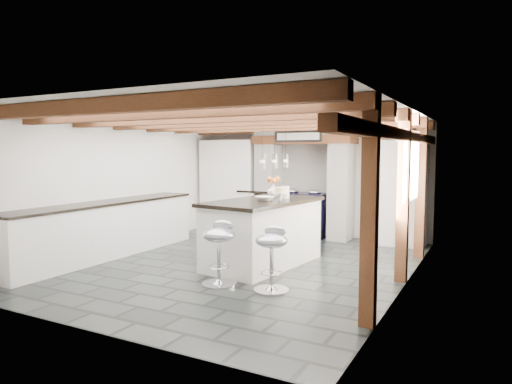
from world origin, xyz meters
The scene contains 6 objects.
ground centered at (0.00, 0.00, 0.00)m, with size 6.00×6.00×0.00m, color black.
room_shell centered at (-0.61, 1.42, 1.07)m, with size 6.00×6.03×6.00m.
range_cooker centered at (0.00, 2.68, 0.47)m, with size 1.00×0.63×0.99m.
kitchen_island centered at (0.36, 0.15, 0.52)m, with size 1.31×2.16×1.35m.
bar_stool_near centered at (1.07, -1.03, 0.51)m, with size 0.45×0.45×0.83m.
bar_stool_far centered at (0.35, -1.11, 0.53)m, with size 0.50×0.50×0.85m.
Camera 1 is at (3.50, -6.05, 1.74)m, focal length 32.00 mm.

